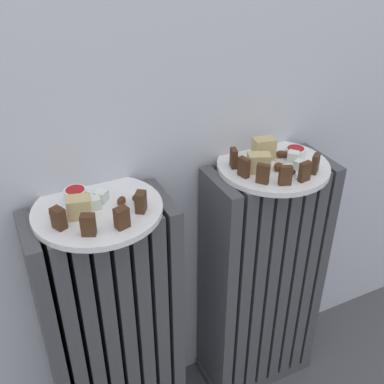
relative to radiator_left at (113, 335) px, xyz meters
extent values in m
cube|color=#47474C|center=(-0.13, 0.00, 0.02)|extent=(0.03, 0.15, 0.64)
cube|color=#47474C|center=(-0.09, 0.00, 0.02)|extent=(0.03, 0.15, 0.64)
cube|color=#47474C|center=(-0.06, 0.00, 0.02)|extent=(0.03, 0.15, 0.64)
cube|color=#47474C|center=(-0.02, 0.00, 0.02)|extent=(0.03, 0.15, 0.64)
cube|color=#47474C|center=(0.02, 0.00, 0.02)|extent=(0.03, 0.15, 0.64)
cube|color=#47474C|center=(0.06, 0.00, 0.02)|extent=(0.03, 0.15, 0.64)
cube|color=#47474C|center=(0.09, 0.00, 0.02)|extent=(0.03, 0.15, 0.64)
cube|color=#47474C|center=(0.13, 0.00, 0.02)|extent=(0.03, 0.15, 0.64)
cube|color=#47474C|center=(0.40, 0.00, -0.31)|extent=(0.30, 0.15, 0.03)
cube|color=#47474C|center=(0.27, 0.00, 0.02)|extent=(0.03, 0.15, 0.64)
cube|color=#47474C|center=(0.30, 0.00, 0.02)|extent=(0.03, 0.15, 0.64)
cube|color=#47474C|center=(0.34, 0.00, 0.02)|extent=(0.03, 0.15, 0.64)
cube|color=#47474C|center=(0.38, 0.00, 0.02)|extent=(0.03, 0.15, 0.64)
cube|color=#47474C|center=(0.42, 0.00, 0.02)|extent=(0.03, 0.15, 0.64)
cube|color=#47474C|center=(0.45, 0.00, 0.02)|extent=(0.03, 0.15, 0.64)
cube|color=#47474C|center=(0.49, 0.00, 0.02)|extent=(0.03, 0.15, 0.64)
cube|color=#47474C|center=(0.53, 0.00, 0.02)|extent=(0.03, 0.15, 0.64)
cylinder|color=white|center=(0.00, 0.00, 0.34)|extent=(0.25, 0.25, 0.01)
cylinder|color=white|center=(0.40, 0.00, 0.34)|extent=(0.25, 0.25, 0.01)
cube|color=#472B19|center=(-0.08, -0.04, 0.37)|extent=(0.03, 0.03, 0.04)
cube|color=#472B19|center=(-0.04, -0.08, 0.37)|extent=(0.03, 0.03, 0.04)
cube|color=#472B19|center=(0.02, -0.08, 0.37)|extent=(0.03, 0.02, 0.04)
cube|color=#472B19|center=(0.07, -0.05, 0.37)|extent=(0.03, 0.03, 0.04)
cube|color=tan|center=(-0.04, -0.02, 0.37)|extent=(0.05, 0.04, 0.04)
cube|color=white|center=(0.00, 0.00, 0.36)|extent=(0.02, 0.02, 0.02)
cube|color=white|center=(0.01, 0.02, 0.36)|extent=(0.03, 0.03, 0.02)
ellipsoid|color=#4C2814|center=(0.04, -0.01, 0.36)|extent=(0.03, 0.03, 0.02)
ellipsoid|color=#4C2814|center=(-0.07, 0.01, 0.36)|extent=(0.03, 0.02, 0.02)
ellipsoid|color=#4C2814|center=(0.08, -0.01, 0.36)|extent=(0.02, 0.02, 0.02)
cylinder|color=white|center=(-0.03, 0.04, 0.36)|extent=(0.04, 0.04, 0.03)
cylinder|color=#B21419|center=(-0.03, 0.04, 0.37)|extent=(0.04, 0.04, 0.01)
cube|color=#472B19|center=(0.31, 0.03, 0.37)|extent=(0.02, 0.03, 0.04)
cube|color=#472B19|center=(0.31, -0.02, 0.37)|extent=(0.02, 0.03, 0.04)
cube|color=#472B19|center=(0.33, -0.06, 0.37)|extent=(0.03, 0.03, 0.04)
cube|color=#472B19|center=(0.37, -0.09, 0.37)|extent=(0.03, 0.02, 0.04)
cube|color=#472B19|center=(0.41, -0.09, 0.37)|extent=(0.03, 0.02, 0.04)
cube|color=#472B19|center=(0.45, -0.07, 0.37)|extent=(0.03, 0.03, 0.04)
cube|color=tan|center=(0.39, 0.03, 0.37)|extent=(0.05, 0.04, 0.05)
cube|color=tan|center=(0.35, -0.01, 0.37)|extent=(0.05, 0.05, 0.04)
cube|color=white|center=(0.43, -0.04, 0.36)|extent=(0.03, 0.03, 0.02)
cube|color=white|center=(0.44, -0.01, 0.36)|extent=(0.03, 0.03, 0.02)
ellipsoid|color=#4C2814|center=(0.39, -0.03, 0.36)|extent=(0.03, 0.03, 0.02)
ellipsoid|color=#4C2814|center=(0.43, 0.02, 0.36)|extent=(0.03, 0.03, 0.02)
ellipsoid|color=#4C2814|center=(0.40, -0.05, 0.36)|extent=(0.03, 0.03, 0.02)
cylinder|color=white|center=(0.46, 0.01, 0.36)|extent=(0.05, 0.05, 0.02)
cylinder|color=#B21419|center=(0.46, 0.01, 0.36)|extent=(0.04, 0.04, 0.01)
cube|color=silver|center=(0.41, -0.05, 0.35)|extent=(0.02, 0.06, 0.00)
cube|color=silver|center=(0.42, 0.00, 0.35)|extent=(0.02, 0.02, 0.00)
camera|label=1|loc=(-0.16, -0.75, 0.84)|focal=44.21mm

